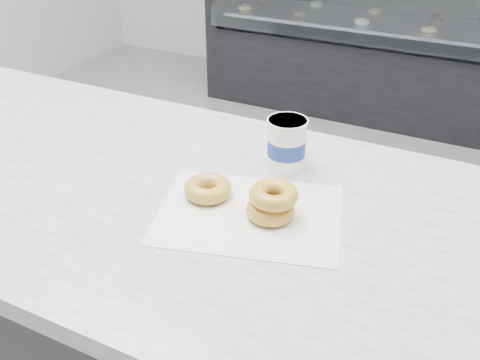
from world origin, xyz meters
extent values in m
plane|color=gray|center=(0.00, 0.00, 0.00)|extent=(5.00, 5.00, 0.00)
cube|color=#333335|center=(0.00, -0.60, 0.43)|extent=(3.00, 0.70, 0.86)
cube|color=silver|center=(0.00, -0.60, 0.88)|extent=(3.06, 0.76, 0.04)
cube|color=black|center=(0.00, 2.10, 0.25)|extent=(2.40, 0.70, 0.50)
cube|color=silver|center=(0.00, 2.10, 0.58)|extent=(2.20, 0.55, 0.02)
cube|color=silver|center=(0.25, -0.61, 0.90)|extent=(0.40, 0.34, 0.00)
torus|color=gold|center=(0.15, -0.59, 0.92)|extent=(0.10, 0.10, 0.03)
torus|color=gold|center=(0.28, -0.60, 0.92)|extent=(0.09, 0.09, 0.03)
torus|color=gold|center=(0.29, -0.60, 0.95)|extent=(0.11, 0.11, 0.03)
cylinder|color=white|center=(0.24, -0.42, 0.96)|extent=(0.09, 0.09, 0.11)
cylinder|color=white|center=(0.24, -0.42, 1.01)|extent=(0.09, 0.09, 0.01)
cylinder|color=navy|center=(0.24, -0.42, 0.95)|extent=(0.09, 0.09, 0.03)
camera|label=1|loc=(0.59, -1.36, 1.48)|focal=40.00mm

